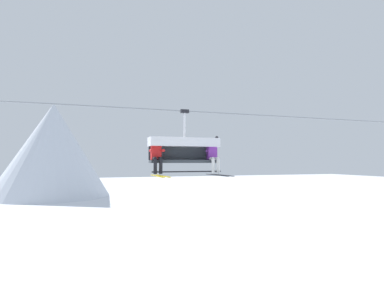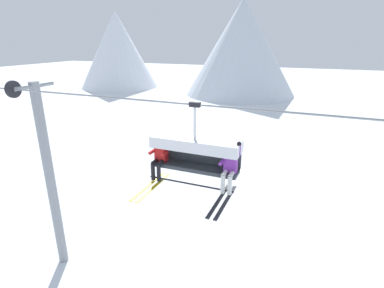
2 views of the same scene
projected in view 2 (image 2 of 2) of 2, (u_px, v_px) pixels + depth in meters
name	position (u px, v px, depth m)	size (l,w,h in m)	color
mountain_peak_west	(118.00, 50.00, 57.19)	(14.71, 14.71, 13.99)	white
mountain_peak_central	(242.00, 48.00, 49.02)	(18.19, 18.19, 15.26)	silver
lift_tower_near	(49.00, 175.00, 11.44)	(0.36, 1.88, 7.65)	gray
lift_cable	(313.00, 114.00, 6.40)	(20.09, 0.05, 0.05)	gray
chairlift_chair	(196.00, 149.00, 7.84)	(2.38, 0.74, 2.11)	#33383D
skier_red	(159.00, 157.00, 8.09)	(0.46, 1.70, 1.23)	red
skier_purple	(229.00, 167.00, 7.39)	(0.48, 1.70, 1.34)	purple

